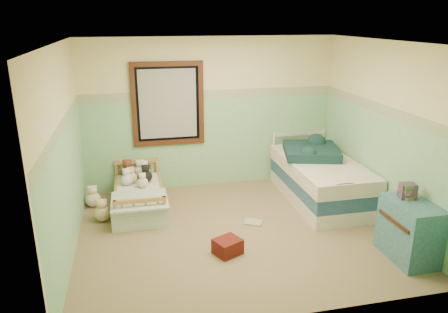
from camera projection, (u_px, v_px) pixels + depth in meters
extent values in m
cube|color=#85714E|center=(236.00, 232.00, 5.83)|extent=(4.20, 3.60, 0.02)
cube|color=white|center=(238.00, 41.00, 5.04)|extent=(4.20, 3.60, 0.02)
cube|color=beige|center=(210.00, 114.00, 7.11)|extent=(4.20, 0.04, 2.50)
cube|color=beige|center=(286.00, 200.00, 3.77)|extent=(4.20, 0.04, 2.50)
cube|color=beige|center=(63.00, 154.00, 5.00)|extent=(0.04, 3.60, 2.50)
cube|color=beige|center=(384.00, 134.00, 5.87)|extent=(0.04, 3.60, 2.50)
cube|color=#7AB686|center=(211.00, 143.00, 7.25)|extent=(4.20, 0.01, 1.50)
cube|color=#496D4B|center=(210.00, 95.00, 6.99)|extent=(4.20, 0.01, 0.15)
cube|color=black|center=(168.00, 104.00, 6.86)|extent=(1.16, 0.06, 1.36)
cube|color=#B0B0A8|center=(168.00, 104.00, 6.87)|extent=(0.92, 0.01, 1.12)
cube|color=#BB7B40|center=(139.00, 202.00, 6.51)|extent=(0.72, 1.44, 0.19)
cube|color=white|center=(139.00, 193.00, 6.47)|extent=(0.66, 1.38, 0.12)
cube|color=#76AAD4|center=(139.00, 200.00, 6.03)|extent=(0.78, 0.72, 0.03)
sphere|color=brown|center=(128.00, 172.00, 6.85)|extent=(0.22, 0.22, 0.22)
sphere|color=white|center=(140.00, 172.00, 6.89)|extent=(0.21, 0.21, 0.21)
sphere|color=beige|center=(131.00, 178.00, 6.66)|extent=(0.18, 0.18, 0.18)
sphere|color=black|center=(146.00, 176.00, 6.70)|extent=(0.20, 0.20, 0.20)
sphere|color=#F3E8C4|center=(93.00, 199.00, 6.56)|extent=(0.23, 0.23, 0.23)
sphere|color=beige|center=(102.00, 213.00, 6.09)|extent=(0.23, 0.23, 0.23)
cube|color=white|center=(319.00, 194.00, 6.79)|extent=(0.98, 1.95, 0.22)
cube|color=navy|center=(320.00, 181.00, 6.72)|extent=(0.98, 1.95, 0.22)
cube|color=silver|center=(321.00, 168.00, 6.65)|extent=(1.01, 1.99, 0.22)
cube|color=#0A272D|center=(311.00, 151.00, 6.86)|extent=(1.03, 1.06, 0.14)
cube|color=#255567|center=(410.00, 231.00, 5.08)|extent=(0.45, 0.73, 0.73)
cube|color=brown|center=(408.00, 191.00, 5.07)|extent=(0.21, 0.18, 0.18)
cube|color=#A42B1E|center=(228.00, 246.00, 5.25)|extent=(0.39, 0.38, 0.19)
cube|color=#FCF13B|center=(253.00, 222.00, 6.05)|extent=(0.31, 0.29, 0.02)
sphere|color=white|center=(144.00, 172.00, 6.86)|extent=(0.21, 0.21, 0.21)
sphere|color=white|center=(127.00, 179.00, 6.59)|extent=(0.18, 0.18, 0.18)
sphere|color=#F3E8C4|center=(143.00, 183.00, 6.49)|extent=(0.16, 0.16, 0.16)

